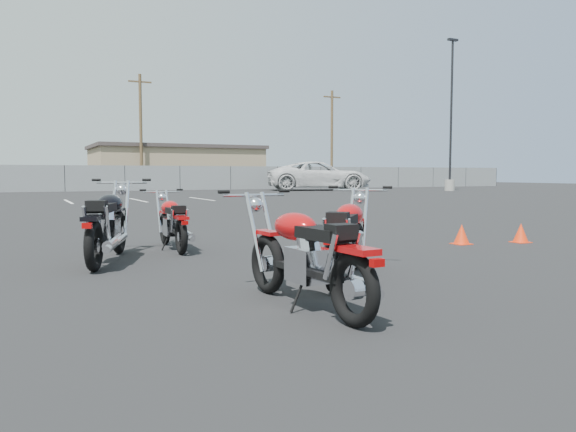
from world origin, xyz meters
name	(u,v)px	position (x,y,z in m)	size (l,w,h in m)	color
ground	(295,272)	(0.00, 0.00, 0.00)	(120.00, 120.00, 0.00)	black
motorcycle_front_red	(173,223)	(-0.81, 2.74, 0.43)	(0.75, 1.94, 0.95)	black
motorcycle_second_black	(108,224)	(-1.94, 1.86, 0.52)	(1.26, 2.29, 1.14)	black
motorcycle_third_red	(307,256)	(-0.73, -1.71, 0.48)	(0.83, 2.15, 1.05)	black
motorcycle_rear_red	(347,238)	(0.32, -0.70, 0.48)	(1.74, 1.88, 1.06)	black
training_cone_near	(462,234)	(3.84, 1.22, 0.17)	(0.29, 0.29, 0.34)	#FF340D
training_cone_far	(521,233)	(4.96, 0.95, 0.17)	(0.28, 0.28, 0.34)	#FF340D
light_pole_east	(450,151)	(24.80, 24.78, 2.79)	(0.80, 0.70, 10.63)	gray
chainlink_fence	(65,178)	(0.00, 35.00, 0.90)	(80.06, 0.06, 1.80)	slate
tan_building_east	(175,167)	(10.00, 44.00, 1.86)	(14.40, 9.40, 3.70)	#958160
utility_pole_c	(141,130)	(6.00, 39.00, 4.69)	(1.80, 0.24, 9.00)	#4C3923
utility_pole_d	(332,137)	(24.00, 40.00, 4.69)	(1.80, 0.24, 9.00)	#4C3923
parking_line_stripes	(31,202)	(-2.50, 20.00, 0.00)	(15.12, 4.00, 0.01)	silver
white_van	(319,168)	(17.13, 30.09, 1.67)	(8.78, 3.51, 3.34)	silver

